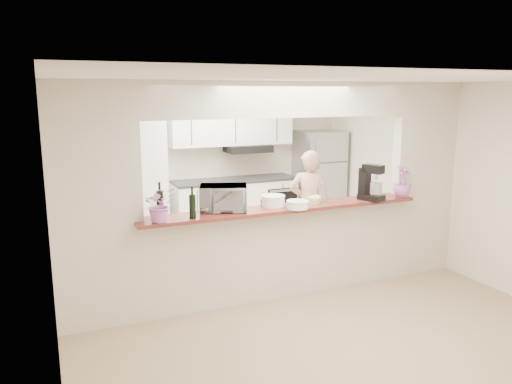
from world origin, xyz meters
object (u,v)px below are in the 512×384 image
toaster_oven (223,198)px  person (309,206)px  refrigerator (319,178)px  stand_mixer (371,184)px

toaster_oven → person: (1.63, 0.95, -0.44)m
refrigerator → stand_mixer: size_ratio=3.89×
refrigerator → stand_mixer: refrigerator is taller
refrigerator → toaster_oven: size_ratio=3.31×
toaster_oven → refrigerator: bearing=64.1°
refrigerator → person: refrigerator is taller
stand_mixer → refrigerator: bearing=71.7°
toaster_oven → person: size_ratio=0.33×
toaster_oven → person: bearing=51.0°
refrigerator → stand_mixer: (-0.92, -2.79, 0.44)m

